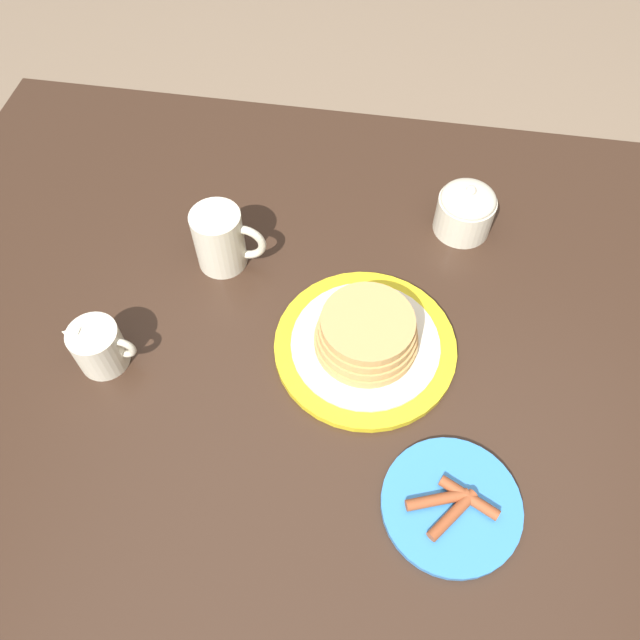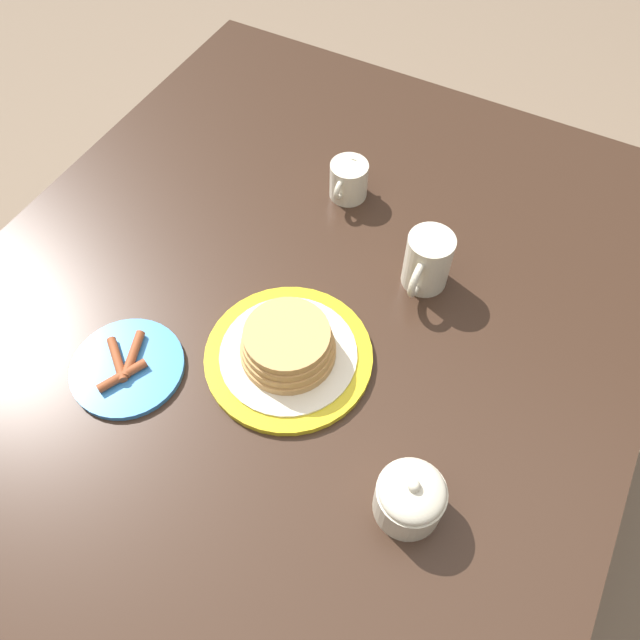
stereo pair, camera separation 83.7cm
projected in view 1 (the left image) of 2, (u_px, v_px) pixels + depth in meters
name	position (u px, v px, depth m)	size (l,w,h in m)	color
ground_plane	(357.00, 520.00, 1.48)	(8.00, 8.00, 0.00)	#7A6651
dining_table	(378.00, 402.00, 0.95)	(1.55, 1.10, 0.73)	#332116
pancake_plate	(366.00, 339.00, 0.87)	(0.26, 0.26, 0.07)	gold
side_plate_bacon	(451.00, 505.00, 0.76)	(0.17, 0.17, 0.02)	#337AC6
coffee_mug	(221.00, 239.00, 0.94)	(0.11, 0.08, 0.10)	beige
creamer_pitcher	(98.00, 346.00, 0.85)	(0.10, 0.07, 0.08)	beige
sugar_bowl	(466.00, 210.00, 0.98)	(0.09, 0.09, 0.09)	beige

